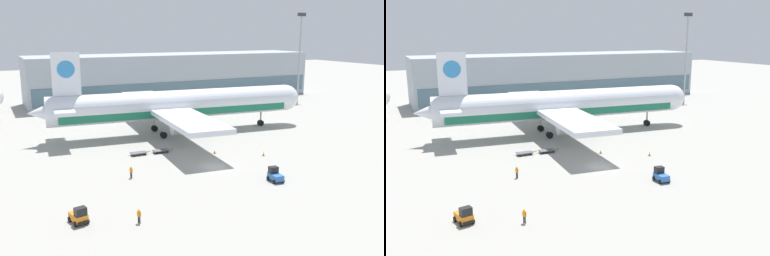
# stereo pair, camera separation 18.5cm
# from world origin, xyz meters

# --- Properties ---
(ground_plane) EXTENTS (400.00, 400.00, 0.00)m
(ground_plane) POSITION_xyz_m (0.00, 0.00, 0.00)
(ground_plane) COLOR #9E9B93
(terminal_building) EXTENTS (90.00, 18.20, 14.00)m
(terminal_building) POSITION_xyz_m (23.53, 68.62, 6.99)
(terminal_building) COLOR #9EA8B2
(terminal_building) RESTS_ON ground_plane
(light_mast) EXTENTS (2.80, 0.50, 26.28)m
(light_mast) POSITION_xyz_m (56.16, 48.06, 15.02)
(light_mast) COLOR #9EA0A5
(light_mast) RESTS_ON ground_plane
(airplane_main) EXTENTS (58.07, 48.51, 17.00)m
(airplane_main) POSITION_xyz_m (3.62, 23.78, 5.84)
(airplane_main) COLOR silver
(airplane_main) RESTS_ON ground_plane
(baggage_tug_foreground) EXTENTS (2.07, 2.69, 2.00)m
(baggage_tug_foreground) POSITION_xyz_m (-23.18, -11.01, 0.88)
(baggage_tug_foreground) COLOR orange
(baggage_tug_foreground) RESTS_ON ground_plane
(baggage_tug_mid) EXTENTS (1.82, 2.56, 2.00)m
(baggage_tug_mid) POSITION_xyz_m (4.59, -9.37, 0.88)
(baggage_tug_mid) COLOR #2D66B7
(baggage_tug_mid) RESTS_ON ground_plane
(baggage_dolly_lead) EXTENTS (3.71, 1.52, 0.48)m
(baggage_dolly_lead) POSITION_xyz_m (-8.42, 11.64, 0.39)
(baggage_dolly_lead) COLOR #56565B
(baggage_dolly_lead) RESTS_ON ground_plane
(baggage_dolly_second) EXTENTS (3.71, 1.52, 0.48)m
(baggage_dolly_second) POSITION_xyz_m (-4.41, 11.37, 0.39)
(baggage_dolly_second) COLOR #56565B
(baggage_dolly_second) RESTS_ON ground_plane
(ground_crew_near) EXTENTS (0.37, 0.50, 1.76)m
(ground_crew_near) POSITION_xyz_m (-13.31, 0.78, 1.04)
(ground_crew_near) COLOR black
(ground_crew_near) RESTS_ON ground_plane
(ground_crew_far) EXTENTS (0.37, 0.50, 1.70)m
(ground_crew_far) POSITION_xyz_m (-17.24, -13.97, 1.00)
(ground_crew_far) COLOR black
(ground_crew_far) RESTS_ON ground_plane
(traffic_cone_near) EXTENTS (0.40, 0.40, 0.79)m
(traffic_cone_near) POSITION_xyz_m (10.58, 1.81, 0.39)
(traffic_cone_near) COLOR black
(traffic_cone_near) RESTS_ON ground_plane
(traffic_cone_far) EXTENTS (0.40, 0.40, 0.65)m
(traffic_cone_far) POSITION_xyz_m (3.81, 6.79, 0.32)
(traffic_cone_far) COLOR black
(traffic_cone_far) RESTS_ON ground_plane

